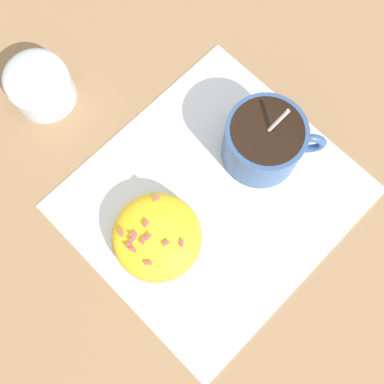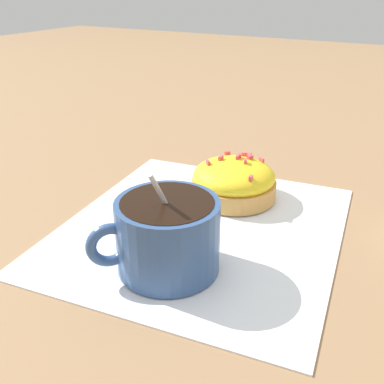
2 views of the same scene
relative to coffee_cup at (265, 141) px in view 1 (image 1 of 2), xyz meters
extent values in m
plane|color=#93704C|center=(0.08, 0.01, -0.04)|extent=(3.00, 3.00, 0.00)
cube|color=white|center=(0.08, 0.01, -0.04)|extent=(0.32, 0.30, 0.00)
cylinder|color=#335184|center=(0.00, 0.00, 0.00)|extent=(0.09, 0.09, 0.06)
cylinder|color=black|center=(0.00, 0.00, 0.02)|extent=(0.08, 0.08, 0.01)
torus|color=#335184|center=(-0.04, 0.03, 0.00)|extent=(0.04, 0.03, 0.04)
ellipsoid|color=silver|center=(-0.02, 0.00, -0.03)|extent=(0.03, 0.02, 0.01)
cylinder|color=silver|center=(0.01, 0.00, 0.02)|extent=(0.05, 0.01, 0.08)
cylinder|color=#D19347|center=(0.15, 0.01, -0.02)|extent=(0.10, 0.10, 0.02)
ellipsoid|color=yellow|center=(0.15, 0.01, -0.01)|extent=(0.09, 0.09, 0.04)
cube|color=#EA4C56|center=(0.16, 0.00, 0.01)|extent=(0.01, 0.00, 0.00)
cube|color=#EA4C56|center=(0.18, 0.01, 0.01)|extent=(0.01, 0.01, 0.00)
cube|color=#EA4C56|center=(0.17, 0.00, 0.01)|extent=(0.01, 0.01, 0.00)
cube|color=#EA4C56|center=(0.18, 0.00, 0.01)|extent=(0.01, 0.00, 0.00)
cube|color=#EA4C56|center=(0.18, 0.00, 0.01)|extent=(0.01, 0.00, 0.00)
cube|color=#EA4C56|center=(0.17, 0.01, 0.01)|extent=(0.01, 0.01, 0.00)
cube|color=#EA4C56|center=(0.18, -0.01, 0.01)|extent=(0.01, 0.01, 0.00)
cube|color=#EA4C56|center=(0.13, -0.02, 0.00)|extent=(0.01, 0.00, 0.00)
cube|color=#EA4C56|center=(0.16, 0.00, 0.01)|extent=(0.01, 0.01, 0.00)
cube|color=#EA4C56|center=(0.14, 0.03, 0.01)|extent=(0.01, 0.01, 0.00)
cube|color=#EA4C56|center=(0.18, 0.03, 0.01)|extent=(0.01, 0.01, 0.00)
cube|color=#EA4C56|center=(0.15, 0.02, 0.01)|extent=(0.01, 0.00, 0.00)
cylinder|color=silver|center=(0.15, -0.22, -0.02)|extent=(0.07, 0.07, 0.04)
ellipsoid|color=silver|center=(0.15, -0.22, 0.01)|extent=(0.07, 0.07, 0.03)
camera|label=1|loc=(0.18, 0.10, 0.45)|focal=42.00mm
camera|label=2|loc=(-0.27, -0.18, 0.19)|focal=42.00mm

